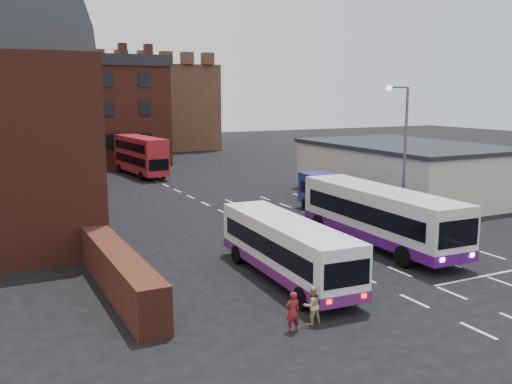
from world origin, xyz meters
name	(u,v)px	position (x,y,z in m)	size (l,w,h in m)	color
ground	(354,273)	(0.00, 0.00, 0.00)	(180.00, 180.00, 0.00)	black
forecourt_wall	(120,273)	(-10.20, 2.00, 0.90)	(1.20, 10.00, 1.80)	#602B1E
cream_building	(404,170)	(15.00, 14.00, 2.16)	(10.40, 16.40, 4.25)	beige
brick_terrace	(62,117)	(-6.00, 46.00, 5.50)	(22.00, 10.00, 11.00)	brown
castle_keep	(125,107)	(6.00, 66.00, 6.00)	(22.00, 22.00, 12.00)	brown
bus_white_outbound	(286,245)	(-3.20, 0.63, 1.55)	(2.77, 9.73, 2.63)	white
bus_white_inbound	(379,213)	(3.99, 3.26, 1.83)	(3.11, 11.42, 3.10)	silver
bus_blue	(343,196)	(6.00, 9.47, 1.52)	(3.26, 9.63, 2.58)	navy
bus_red_double	(140,155)	(-0.32, 34.95, 2.05)	(3.03, 9.80, 3.86)	red
street_lamp	(402,142)	(8.30, 6.71, 5.18)	(1.75, 0.38, 8.58)	#56595C
pedestrian_red	(293,312)	(-5.77, -4.34, 0.71)	(0.52, 0.34, 1.43)	maroon
pedestrian_beige	(312,305)	(-4.85, -4.11, 0.71)	(0.69, 0.54, 1.42)	tan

